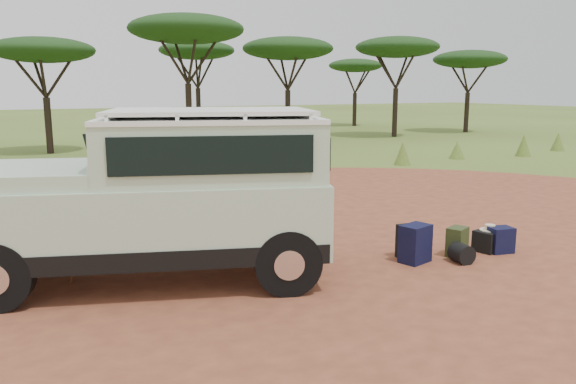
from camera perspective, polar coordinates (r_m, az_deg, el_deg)
name	(u,v)px	position (r m, az deg, el deg)	size (l,w,h in m)	color
ground	(289,267)	(8.88, 0.11, -7.60)	(140.00, 140.00, 0.00)	#516624
dirt_clearing	(289,267)	(8.88, 0.11, -7.58)	(23.00, 23.00, 0.01)	#995032
grass_fringe	(156,170)	(16.81, -13.24, 2.24)	(36.60, 1.60, 0.90)	#516624
acacia_treeline	(104,40)	(27.77, -18.15, 14.45)	(46.70, 13.20, 6.26)	black
safari_vehicle	(163,200)	(8.22, -12.61, -0.77)	(5.39, 3.48, 2.47)	#B1CBAE
walking_staff	(77,236)	(8.41, -20.67, -4.21)	(0.04, 0.04, 1.48)	brown
backpack_black	(411,242)	(9.44, 12.38, -4.97)	(0.41, 0.30, 0.56)	black
backpack_navy	(415,244)	(9.23, 12.80, -5.15)	(0.47, 0.34, 0.62)	black
backpack_olive	(457,242)	(9.73, 16.80, -4.89)	(0.36, 0.26, 0.50)	#31401D
duffel_navy	(500,240)	(10.21, 20.76, -4.58)	(0.39, 0.30, 0.44)	black
hard_case	(489,241)	(10.26, 19.75, -4.66)	(0.51, 0.36, 0.36)	black
stuff_sack	(462,253)	(9.43, 17.23, -5.98)	(0.32, 0.32, 0.32)	black
safari_hat	(490,228)	(10.21, 19.83, -3.47)	(0.34, 0.34, 0.10)	beige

